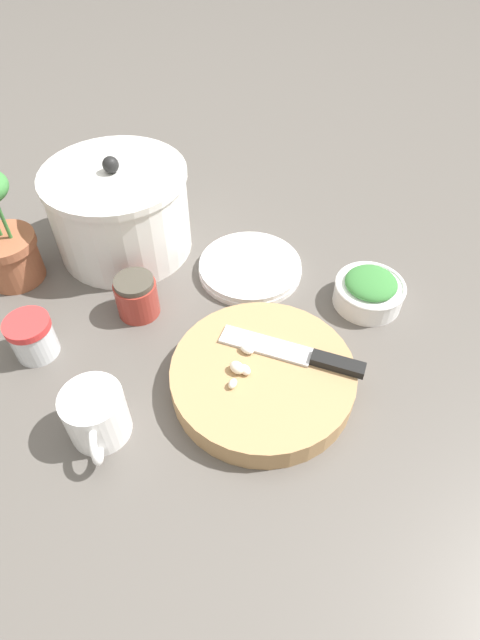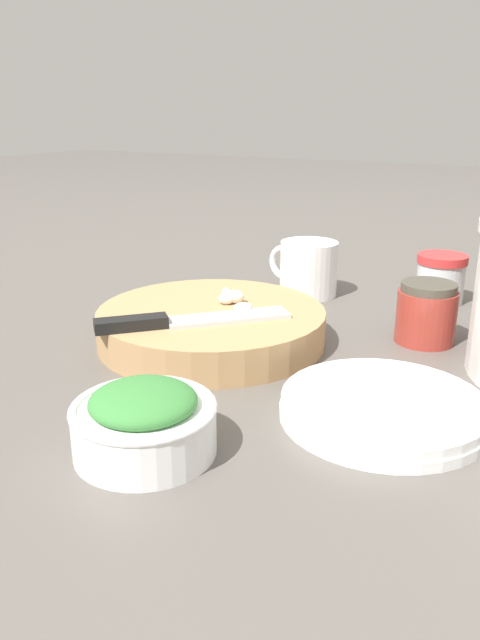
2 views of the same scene
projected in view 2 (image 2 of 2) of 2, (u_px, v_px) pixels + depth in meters
name	position (u px, v px, depth m)	size (l,w,h in m)	color
ground_plane	(281.00, 371.00, 0.66)	(5.00, 5.00, 0.00)	#56514C
cutting_board	(211.00, 326.00, 0.74)	(0.27, 0.27, 0.04)	tan
chef_knife	(182.00, 320.00, 0.68)	(0.17, 0.17, 0.01)	black
garlic_cloves	(233.00, 299.00, 0.75)	(0.06, 0.07, 0.02)	silver
herb_bowl	(144.00, 421.00, 0.50)	(0.12, 0.12, 0.06)	white
spice_jar	(441.00, 278.00, 0.89)	(0.07, 0.07, 0.07)	silver
coffee_mug	(307.00, 268.00, 0.92)	(0.08, 0.11, 0.08)	white
plate_stack	(383.00, 408.00, 0.56)	(0.19, 0.19, 0.02)	white
honey_jar	(426.00, 313.00, 0.74)	(0.07, 0.07, 0.07)	#9E3328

